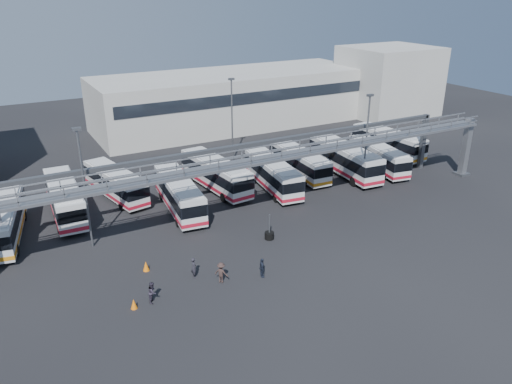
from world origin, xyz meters
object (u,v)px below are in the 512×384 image
light_pole_mid (366,138)px  cone_right (146,266)px  pedestrian_a (194,268)px  tire_stack (269,235)px  pedestrian_d (262,268)px  bus_5 (273,173)px  pedestrian_c (221,273)px  bus_8 (378,156)px  light_pole_left (84,183)px  bus_7 (345,158)px  bus_9 (388,141)px  pedestrian_b (153,292)px  bus_1 (64,197)px  bus_2 (115,182)px  bus_4 (216,173)px  bus_3 (179,193)px  cone_left (134,304)px  light_pole_back (232,116)px  bus_0 (4,219)px  bus_6 (299,161)px

light_pole_mid → cone_right: bearing=-169.0°
pedestrian_a → tire_stack: 8.38m
pedestrian_d → tire_stack: (3.53, 4.96, -0.38)m
bus_5 → pedestrian_c: bus_5 is taller
bus_8 → pedestrian_d: bus_8 is taller
light_pole_left → pedestrian_d: 15.68m
bus_7 → bus_9: (9.34, 2.97, -0.15)m
pedestrian_b → light_pole_left: bearing=42.0°
bus_1 → light_pole_mid: bearing=-14.3°
bus_2 → bus_9: bearing=-15.9°
bus_4 → bus_9: bearing=-5.4°
light_pole_left → pedestrian_c: size_ratio=6.28×
bus_1 → bus_3: 10.66m
light_pole_mid → pedestrian_d: 21.10m
pedestrian_d → cone_left: size_ratio=2.16×
light_pole_back → cone_left: 31.52m
bus_0 → bus_4: bus_4 is taller
bus_1 → cone_right: size_ratio=13.80×
bus_9 → cone_right: 37.96m
light_pole_mid → bus_6: bearing=118.4°
bus_3 → cone_right: 11.18m
bus_7 → cone_right: (-26.45, -9.60, -1.53)m
bus_1 → pedestrian_a: 17.25m
bus_1 → bus_7: 30.25m
bus_4 → pedestrian_c: 18.29m
pedestrian_a → bus_4: bearing=-28.0°
light_pole_mid → light_pole_back: bearing=118.1°
bus_0 → bus_1: (5.34, 2.49, 0.00)m
light_pole_mid → pedestrian_a: (-22.38, -7.53, -4.92)m
pedestrian_b → pedestrian_c: bearing=-59.7°
light_pole_left → light_pole_back: size_ratio=1.00×
light_pole_mid → cone_left: (-27.43, -9.23, -5.37)m
bus_0 → tire_stack: bus_0 is taller
bus_8 → tire_stack: bus_8 is taller
pedestrian_b → pedestrian_c: size_ratio=0.95×
bus_1 → pedestrian_d: size_ratio=7.07×
bus_9 → light_pole_back: bearing=154.4°
bus_2 → bus_3: size_ratio=0.96×
bus_2 → pedestrian_b: bus_2 is taller
bus_2 → bus_4: size_ratio=0.93×
cone_left → cone_right: bearing=63.2°
bus_7 → tire_stack: size_ratio=5.03×
bus_4 → cone_left: 21.81m
bus_5 → bus_6: (4.70, 2.01, -0.06)m
light_pole_mid → bus_2: bearing=156.3°
light_pole_back → pedestrian_a: (-14.38, -22.53, -4.92)m
bus_0 → bus_1: bearing=35.4°
tire_stack → pedestrian_c: bearing=-147.3°
light_pole_mid → bus_4: (-13.66, 7.61, -3.88)m
bus_1 → bus_2: (5.24, 1.92, -0.13)m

